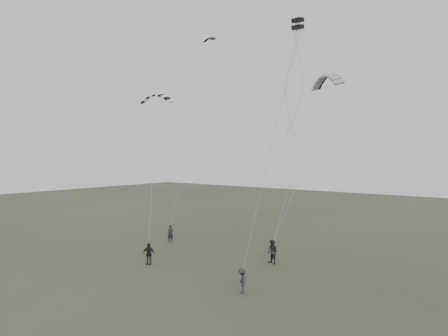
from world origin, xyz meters
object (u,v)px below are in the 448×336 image
Objects in this scene: flyer_left at (171,233)px; kite_striped at (157,95)px; flyer_center at (149,254)px; kite_pale_large at (327,75)px; kite_dark_small at (209,38)px; flyer_right at (272,252)px; kite_box at (298,24)px; flyer_far at (242,281)px.

flyer_left is 0.58× the size of kite_striped.
flyer_center is 13.79m from kite_striped.
flyer_left is at bearing -126.60° from kite_pale_large.
kite_dark_small is at bearing 41.04° from flyer_left.
flyer_right is 9.77m from flyer_center.
kite_striped is (0.42, -7.75, -6.59)m from kite_dark_small.
flyer_left is 20.96m from kite_pale_large.
flyer_left is 0.88× the size of flyer_right.
kite_striped is 15.25m from kite_box.
kite_striped is (2.03, -3.69, 13.04)m from flyer_left.
kite_striped reaches higher than flyer_left.
kite_pale_large is at bearing 15.97° from kite_dark_small.
kite_dark_small reaches higher than kite_box.
flyer_far is 0.40× the size of kite_pale_large.
flyer_far is at bearing -42.46° from kite_striped.
flyer_far is 20.24m from kite_pale_large.
kite_striped is at bearing -88.45° from flyer_left.
flyer_right is at bearing -8.16° from kite_striped.
kite_box reaches higher than flyer_left.
kite_pale_large is at bearing 113.52° from kite_box.
kite_striped is at bearing -178.36° from kite_box.
kite_dark_small is 0.51× the size of kite_striped.
flyer_far is (9.86, -1.17, -0.07)m from flyer_center.
kite_dark_small reaches higher than flyer_far.
flyer_right is 2.74× the size of kite_box.
flyer_right is at bearing 157.62° from flyer_far.
flyer_far is at bearing -33.18° from flyer_center.
flyer_center is 22.87m from kite_dark_small.
flyer_left is 16.92m from flyer_far.
kite_box is at bearing -21.93° from kite_dark_small.
flyer_center is 21.42m from kite_pale_large.
kite_pale_large is 1.35× the size of kite_striped.
flyer_far is 16.66m from kite_box.
kite_striped is (-11.89, -9.06, -1.69)m from kite_pale_large.
flyer_center is at bearing -73.98° from kite_striped.
kite_box is (2.95, -10.77, 1.44)m from kite_pale_large.
kite_striped is (-2.78, 3.56, 13.03)m from flyer_center.
kite_dark_small is (-3.20, 11.31, 19.62)m from flyer_center.
flyer_right is 7.62m from flyer_far.
flyer_center is 0.58× the size of kite_striped.
kite_box is at bearing 104.56° from flyer_far.
flyer_far is at bearing -117.71° from kite_box.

